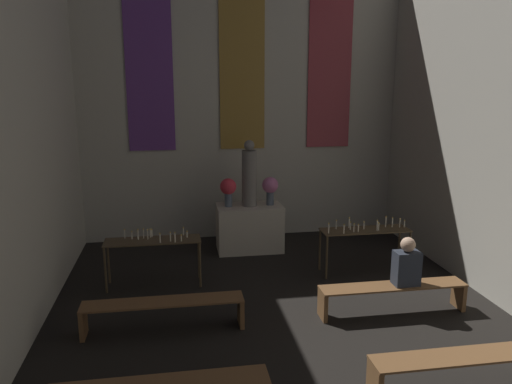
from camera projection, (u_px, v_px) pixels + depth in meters
wall_back at (242, 95)px, 10.27m from camera, size 6.82×0.16×5.96m
altar at (249, 228)px, 9.85m from camera, size 1.27×0.74×0.91m
statue at (249, 176)px, 9.62m from camera, size 0.29×0.29×1.28m
flower_vase_left at (228, 189)px, 9.61m from camera, size 0.31×0.31×0.55m
flower_vase_right at (270, 187)px, 9.74m from camera, size 0.31×0.31×0.55m
candle_rack_left at (153, 245)px, 8.09m from camera, size 1.54×0.47×0.96m
candle_rack_right at (365, 234)px, 8.65m from camera, size 1.54×0.47×0.98m
pew_third_right at (467, 364)px, 5.37m from camera, size 2.15×0.36×0.43m
pew_back_left at (164, 308)px, 6.67m from camera, size 2.15×0.36×0.43m
pew_back_right at (393, 292)px, 7.18m from camera, size 2.15×0.36×0.43m
person_seated at (407, 264)px, 7.12m from camera, size 0.36×0.24×0.71m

